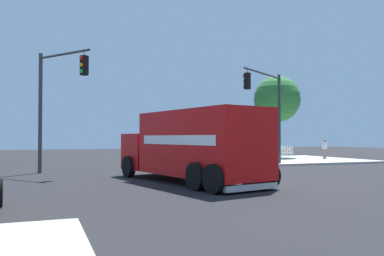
{
  "coord_description": "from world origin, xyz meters",
  "views": [
    {
      "loc": [
        7.36,
        15.46,
        1.88
      ],
      "look_at": [
        1.38,
        -0.08,
        2.27
      ],
      "focal_mm": 37.2,
      "sensor_mm": 36.0,
      "label": 1
    }
  ],
  "objects_px": {
    "pedestrian_crossing": "(325,148)",
    "delivery_truck": "(191,146)",
    "traffic_light_primary": "(269,102)",
    "traffic_light_secondary": "(54,94)",
    "shade_tree_near": "(277,99)",
    "pedestrian_near_corner": "(271,147)"
  },
  "relations": [
    {
      "from": "pedestrian_crossing",
      "to": "delivery_truck",
      "type": "bearing_deg",
      "value": 34.8
    },
    {
      "from": "traffic_light_primary",
      "to": "traffic_light_secondary",
      "type": "height_order",
      "value": "traffic_light_secondary"
    },
    {
      "from": "shade_tree_near",
      "to": "traffic_light_primary",
      "type": "bearing_deg",
      "value": 53.85
    },
    {
      "from": "traffic_light_secondary",
      "to": "pedestrian_near_corner",
      "type": "xyz_separation_m",
      "value": [
        -16.34,
        -5.46,
        -3.02
      ]
    },
    {
      "from": "delivery_truck",
      "to": "pedestrian_crossing",
      "type": "relative_size",
      "value": 5.48
    },
    {
      "from": "delivery_truck",
      "to": "shade_tree_near",
      "type": "distance_m",
      "value": 20.32
    },
    {
      "from": "pedestrian_crossing",
      "to": "shade_tree_near",
      "type": "height_order",
      "value": "shade_tree_near"
    },
    {
      "from": "delivery_truck",
      "to": "traffic_light_primary",
      "type": "relative_size",
      "value": 1.43
    },
    {
      "from": "traffic_light_primary",
      "to": "pedestrian_near_corner",
      "type": "relative_size",
      "value": 3.56
    },
    {
      "from": "traffic_light_secondary",
      "to": "shade_tree_near",
      "type": "relative_size",
      "value": 0.88
    },
    {
      "from": "delivery_truck",
      "to": "traffic_light_primary",
      "type": "distance_m",
      "value": 10.47
    },
    {
      "from": "traffic_light_primary",
      "to": "pedestrian_crossing",
      "type": "relative_size",
      "value": 3.82
    },
    {
      "from": "pedestrian_near_corner",
      "to": "traffic_light_secondary",
      "type": "bearing_deg",
      "value": 18.49
    },
    {
      "from": "delivery_truck",
      "to": "pedestrian_crossing",
      "type": "distance_m",
      "value": 19.52
    },
    {
      "from": "traffic_light_secondary",
      "to": "pedestrian_near_corner",
      "type": "bearing_deg",
      "value": -161.51
    },
    {
      "from": "pedestrian_near_corner",
      "to": "pedestrian_crossing",
      "type": "relative_size",
      "value": 1.07
    },
    {
      "from": "pedestrian_near_corner",
      "to": "shade_tree_near",
      "type": "xyz_separation_m",
      "value": [
        -2.59,
        -3.06,
        4.15
      ]
    },
    {
      "from": "pedestrian_crossing",
      "to": "traffic_light_primary",
      "type": "bearing_deg",
      "value": 29.56
    },
    {
      "from": "delivery_truck",
      "to": "traffic_light_primary",
      "type": "bearing_deg",
      "value": -140.33
    },
    {
      "from": "traffic_light_primary",
      "to": "pedestrian_crossing",
      "type": "bearing_deg",
      "value": -150.44
    },
    {
      "from": "traffic_light_secondary",
      "to": "pedestrian_crossing",
      "type": "xyz_separation_m",
      "value": [
        -21.26,
        -5.12,
        -3.09
      ]
    },
    {
      "from": "delivery_truck",
      "to": "pedestrian_near_corner",
      "type": "height_order",
      "value": "delivery_truck"
    }
  ]
}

